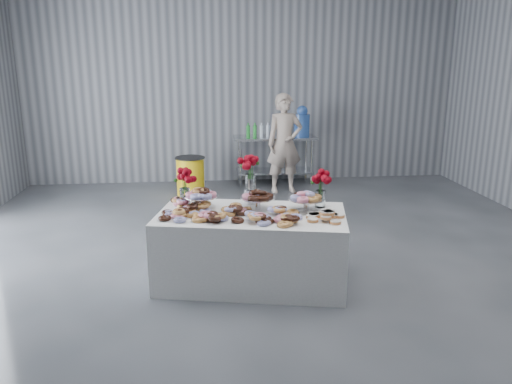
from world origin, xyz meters
TOP-DOWN VIEW (x-y plane):
  - ground at (0.00, 0.00)m, footprint 9.00×9.00m
  - room_walls at (-0.27, 0.07)m, footprint 8.04×9.04m
  - display_table at (-0.30, -0.08)m, footprint 2.07×1.37m
  - prep_table at (0.54, 4.10)m, footprint 1.50×0.60m
  - donut_mounds at (-0.30, -0.13)m, footprint 1.93×1.16m
  - cake_stand_left at (-0.80, 0.19)m, footprint 0.36×0.36m
  - cake_stand_mid at (-0.22, 0.06)m, footprint 0.36×0.36m
  - cake_stand_right at (0.27, -0.04)m, footprint 0.36×0.36m
  - danish_pile at (0.41, -0.38)m, footprint 0.48×0.48m
  - bouquet_left at (-0.98, 0.32)m, footprint 0.26×0.26m
  - bouquet_right at (0.45, 0.07)m, footprint 0.26×0.26m
  - bouquet_center at (-0.27, 0.28)m, footprint 0.26×0.26m
  - water_jug at (1.04, 4.10)m, footprint 0.28×0.28m
  - drink_bottles at (0.22, 4.00)m, footprint 0.54×0.08m
  - person at (0.64, 3.55)m, footprint 0.67×0.48m
  - trash_barrel at (-1.00, 3.51)m, footprint 0.51×0.51m

SIDE VIEW (x-z plane):
  - ground at x=0.00m, z-range 0.00..0.00m
  - trash_barrel at x=-1.00m, z-range 0.00..0.66m
  - display_table at x=-0.30m, z-range 0.00..0.75m
  - prep_table at x=0.54m, z-range 0.17..1.07m
  - donut_mounds at x=-0.30m, z-range 0.75..0.84m
  - danish_pile at x=0.41m, z-range 0.75..0.86m
  - person at x=0.64m, z-range 0.00..1.72m
  - cake_stand_left at x=-0.80m, z-range 0.80..0.98m
  - cake_stand_mid at x=-0.22m, z-range 0.80..0.98m
  - cake_stand_right at x=0.27m, z-range 0.80..0.98m
  - drink_bottles at x=0.22m, z-range 0.90..1.17m
  - bouquet_left at x=-0.98m, z-range 0.84..1.26m
  - bouquet_right at x=0.45m, z-range 0.84..1.26m
  - bouquet_center at x=-0.27m, z-range 0.84..1.41m
  - water_jug at x=1.04m, z-range 0.87..1.43m
  - room_walls at x=-0.27m, z-range 0.63..4.65m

